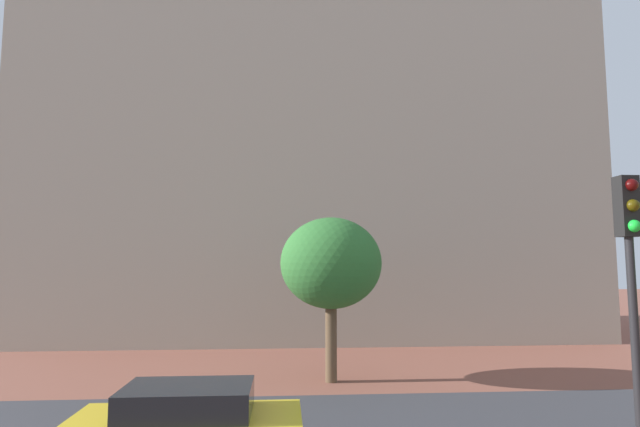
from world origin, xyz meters
The scene contains 3 objects.
landmark_building centered at (0.18, 27.14, 11.57)m, with size 28.88×12.42×38.76m.
traffic_light_pole centered at (4.05, 5.30, 3.51)m, with size 0.28×0.34×5.05m.
tree_curb_far centered at (0.55, 14.69, 3.76)m, with size 3.30×3.30×5.28m.
Camera 1 is at (-0.99, -1.69, 3.76)m, focal length 28.16 mm.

